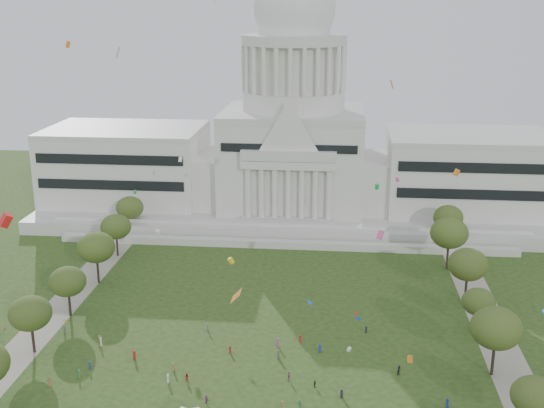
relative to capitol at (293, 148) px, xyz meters
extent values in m
cube|color=beige|center=(0.00, 1.41, -20.30)|extent=(160.00, 60.00, 4.00)
cube|color=beige|center=(0.00, -31.59, -21.30)|extent=(130.00, 3.00, 2.00)
cube|color=beige|center=(0.00, -23.59, -19.80)|extent=(140.00, 3.00, 5.00)
cube|color=silver|center=(-55.00, 0.41, -7.30)|extent=(50.00, 34.00, 22.00)
cube|color=silver|center=(55.00, 0.41, -7.30)|extent=(50.00, 34.00, 22.00)
cube|color=silver|center=(-27.00, -1.59, -10.30)|extent=(12.00, 26.00, 16.00)
cube|color=silver|center=(27.00, -1.59, -10.30)|extent=(12.00, 26.00, 16.00)
cube|color=silver|center=(0.00, 0.41, -4.30)|extent=(44.00, 38.00, 28.00)
cube|color=silver|center=(0.00, -19.59, -1.10)|extent=(28.00, 3.00, 2.40)
cube|color=black|center=(-55.00, -16.79, -5.30)|extent=(46.00, 0.40, 11.00)
cube|color=black|center=(55.00, -16.79, -5.30)|extent=(46.00, 0.40, 11.00)
cylinder|color=silver|center=(0.00, 0.41, 15.10)|extent=(32.00, 32.00, 6.00)
cylinder|color=silver|center=(0.00, 0.41, 25.10)|extent=(28.00, 28.00, 14.00)
cylinder|color=beige|center=(0.00, 0.41, 33.60)|extent=(32.40, 32.40, 3.00)
cylinder|color=silver|center=(0.00, 0.41, 39.10)|extent=(22.00, 22.00, 8.00)
ellipsoid|color=silver|center=(0.00, 0.41, 43.10)|extent=(25.00, 25.00, 26.20)
cube|color=gray|center=(-48.00, -83.59, -22.28)|extent=(8.00, 160.00, 0.04)
cube|color=gray|center=(48.00, -83.59, -22.28)|extent=(8.00, 160.00, 0.04)
ellipsoid|color=#364819|center=(46.22, -115.34, -14.62)|extent=(7.58, 7.58, 6.20)
cylinder|color=black|center=(-45.04, -96.29, -19.56)|extent=(0.56, 0.56, 5.47)
ellipsoid|color=#314618|center=(-45.04, -96.29, -13.77)|extent=(8.42, 8.42, 6.89)
cylinder|color=black|center=(44.17, -96.15, -19.19)|extent=(0.56, 0.56, 6.20)
ellipsoid|color=#3C501B|center=(44.17, -96.15, -12.62)|extent=(9.55, 9.55, 7.82)
cylinder|color=black|center=(-44.09, -79.67, -19.66)|extent=(0.56, 0.56, 5.27)
ellipsoid|color=#2F4716|center=(-44.09, -79.67, -14.07)|extent=(8.12, 8.12, 6.65)
cylinder|color=black|center=(44.40, -79.10, -20.02)|extent=(0.56, 0.56, 4.56)
ellipsoid|color=#324819|center=(44.40, -79.10, -15.19)|extent=(7.01, 7.01, 5.74)
cylinder|color=black|center=(-44.08, -61.17, -19.28)|extent=(0.56, 0.56, 6.03)
ellipsoid|color=#354F18|center=(-44.08, -61.17, -12.89)|extent=(9.29, 9.29, 7.60)
cylinder|color=black|center=(44.76, -63.55, -19.31)|extent=(0.56, 0.56, 5.97)
ellipsoid|color=#374717|center=(44.76, -63.55, -12.99)|extent=(9.19, 9.19, 7.52)
cylinder|color=black|center=(-45.22, -42.58, -19.59)|extent=(0.56, 0.56, 5.41)
ellipsoid|color=#374E19|center=(-45.22, -42.58, -13.86)|extent=(8.33, 8.33, 6.81)
cylinder|color=black|center=(43.49, -43.40, -19.11)|extent=(0.56, 0.56, 6.37)
ellipsoid|color=#3C511B|center=(43.49, -43.40, -12.35)|extent=(9.82, 9.82, 8.03)
cylinder|color=black|center=(-46.87, -24.45, -19.64)|extent=(0.56, 0.56, 5.32)
ellipsoid|color=#3B4C1B|center=(-46.87, -24.45, -14.00)|extent=(8.19, 8.19, 6.70)
cylinder|color=black|center=(45.96, -25.46, -19.56)|extent=(0.56, 0.56, 5.47)
ellipsoid|color=#3B4D19|center=(45.96, -25.46, -13.77)|extent=(8.42, 8.42, 6.89)
imported|color=navy|center=(34.27, -107.92, -21.39)|extent=(0.88, 1.04, 1.80)
imported|color=#26262B|center=(26.88, -98.02, -21.30)|extent=(1.08, 1.12, 1.99)
imported|color=#33723F|center=(8.90, -110.68, -21.42)|extent=(1.17, 1.23, 1.74)
imported|color=#994C8C|center=(6.39, -101.91, -21.41)|extent=(0.86, 1.16, 1.78)
imported|color=#994C8C|center=(-7.37, -110.60, -21.51)|extent=(1.27, 1.55, 1.58)
imported|color=#B21E1E|center=(-12.30, -104.11, -21.44)|extent=(0.91, 0.65, 1.72)
imported|color=#26262B|center=(11.26, -103.75, -21.58)|extent=(0.76, 0.95, 1.43)
cube|color=olive|center=(-36.74, -108.20, -21.41)|extent=(0.53, 0.55, 1.78)
cube|color=olive|center=(5.98, -111.72, -21.37)|extent=(0.53, 0.58, 1.85)
cube|color=#26262B|center=(21.30, -81.54, -21.54)|extent=(0.47, 0.44, 1.50)
cube|color=navy|center=(-31.62, -101.59, -21.46)|extent=(0.45, 0.52, 1.66)
cube|color=olive|center=(-33.48, -91.14, -21.53)|extent=(0.45, 0.48, 1.53)
cube|color=#4C4C51|center=(-12.19, -84.11, -21.46)|extent=(0.35, 0.49, 1.66)
cube|color=#4C4C51|center=(-42.00, -88.16, -21.42)|extent=(0.41, 0.52, 1.75)
cube|color=navy|center=(11.78, -90.72, -21.49)|extent=(0.45, 0.31, 1.62)
cube|color=#B21E1E|center=(7.63, -87.01, -21.47)|extent=(0.41, 0.50, 1.64)
cube|color=#26262B|center=(16.12, -106.70, -21.49)|extent=(0.49, 0.48, 1.61)
cube|color=#B21E1E|center=(-6.02, -92.77, -21.55)|extent=(0.38, 0.46, 1.50)
cube|color=olive|center=(-15.66, -100.60, -21.50)|extent=(0.27, 0.42, 1.58)
cube|color=#4C4C51|center=(3.75, -94.10, -21.40)|extent=(0.39, 0.53, 1.78)
cube|color=#994C8C|center=(3.17, -89.29, -21.35)|extent=(0.58, 0.57, 1.89)
cube|color=silver|center=(-15.66, -104.79, -21.44)|extent=(0.30, 0.46, 1.71)
cube|color=#33723F|center=(-32.55, -104.81, -21.47)|extent=(0.48, 0.52, 1.66)
cube|color=#B21E1E|center=(-24.25, -97.19, -21.34)|extent=(0.59, 0.57, 1.91)
cube|color=silver|center=(-32.66, -92.42, -21.38)|extent=(0.43, 0.55, 1.83)
camera|label=1|loc=(14.15, -212.93, 45.24)|focal=45.00mm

